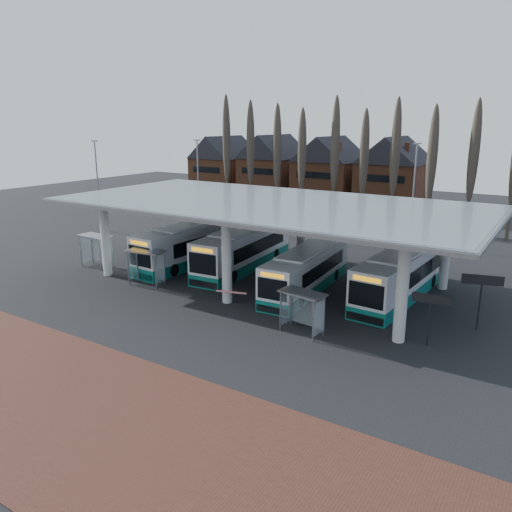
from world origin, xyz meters
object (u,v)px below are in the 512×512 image
Objects in this scene: bus_2 at (307,271)px; shelter_0 at (97,244)px; bus_1 at (244,249)px; bus_0 at (196,244)px; shelter_1 at (147,259)px; bus_3 at (402,275)px; shelter_2 at (304,303)px.

shelter_0 is (-18.03, -4.06, 0.55)m from bus_2.
bus_1 is 12.65m from shelter_0.
bus_0 is 1.01× the size of bus_1.
bus_0 is 4.21× the size of shelter_1.
bus_3 is 4.02× the size of shelter_1.
bus_0 is 11.84m from bus_2.
bus_3 is 9.81m from shelter_2.
bus_2 reaches higher than shelter_0.
shelter_0 is at bearing 161.80° from shelter_1.
bus_2 is at bearing -157.14° from bus_3.
shelter_2 is at bearing -27.16° from bus_0.
bus_0 is 4.66m from bus_1.
bus_2 is at bearing -23.29° from bus_1.
bus_0 reaches higher than bus_2.
bus_1 reaches higher than shelter_2.
shelter_0 is (-10.87, -6.47, 0.37)m from bus_1.
shelter_0 is 21.58m from shelter_2.
shelter_0 is 7.15m from shelter_1.
bus_2 is 18.49m from shelter_0.
bus_0 is at bearing -173.69° from bus_1.
bus_0 is at bearing 168.83° from bus_2.
bus_1 is at bearing 157.61° from bus_2.
bus_0 is 1.05× the size of bus_3.
bus_2 is (11.74, -1.52, -0.21)m from bus_0.
shelter_1 is (0.75, -6.79, 0.27)m from bus_0.
shelter_1 is 1.06× the size of shelter_2.
bus_3 is at bearing 80.66° from shelter_2.
shelter_2 is (21.36, -3.01, -0.18)m from shelter_0.
bus_0 reaches higher than shelter_1.
shelter_2 is (10.50, -9.48, 0.19)m from bus_1.
shelter_1 is at bearing -121.18° from bus_1.
bus_0 is 1.14× the size of bus_2.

